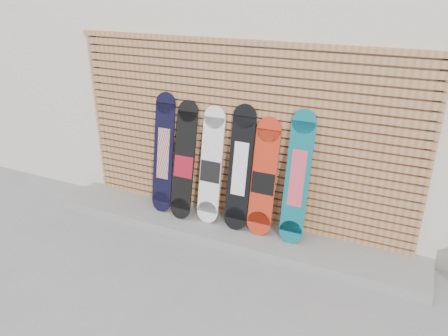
# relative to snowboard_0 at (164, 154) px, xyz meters

# --- Properties ---
(ground) EXTENTS (80.00, 80.00, 0.00)m
(ground) POSITION_rel_snowboard_0_xyz_m (1.09, -0.79, -0.87)
(ground) COLOR gray
(ground) RESTS_ON ground
(building) EXTENTS (12.00, 5.00, 3.60)m
(building) POSITION_rel_snowboard_0_xyz_m (1.59, 2.71, 0.93)
(building) COLOR beige
(building) RESTS_ON ground
(concrete_step) EXTENTS (4.60, 0.70, 0.12)m
(concrete_step) POSITION_rel_snowboard_0_xyz_m (0.94, -0.11, -0.81)
(concrete_step) COLOR gray
(concrete_step) RESTS_ON ground
(slat_wall) EXTENTS (4.26, 0.08, 2.29)m
(slat_wall) POSITION_rel_snowboard_0_xyz_m (0.94, 0.18, 0.33)
(slat_wall) COLOR #A26C43
(slat_wall) RESTS_ON ground
(snowboard_0) EXTENTS (0.27, 0.31, 1.51)m
(snowboard_0) POSITION_rel_snowboard_0_xyz_m (0.00, 0.00, 0.00)
(snowboard_0) COLOR black
(snowboard_0) RESTS_ON concrete_step
(snowboard_1) EXTENTS (0.27, 0.37, 1.45)m
(snowboard_1) POSITION_rel_snowboard_0_xyz_m (0.31, -0.03, -0.04)
(snowboard_1) COLOR black
(snowboard_1) RESTS_ON concrete_step
(snowboard_2) EXTENTS (0.27, 0.31, 1.42)m
(snowboard_2) POSITION_rel_snowboard_0_xyz_m (0.66, -0.00, -0.06)
(snowboard_2) COLOR white
(snowboard_2) RESTS_ON concrete_step
(snowboard_3) EXTENTS (0.28, 0.32, 1.48)m
(snowboard_3) POSITION_rel_snowboard_0_xyz_m (1.04, -0.01, -0.01)
(snowboard_3) COLOR black
(snowboard_3) RESTS_ON concrete_step
(snowboard_4) EXTENTS (0.29, 0.31, 1.37)m
(snowboard_4) POSITION_rel_snowboard_0_xyz_m (1.34, -0.00, -0.08)
(snowboard_4) COLOR red
(snowboard_4) RESTS_ON concrete_step
(snowboard_5) EXTENTS (0.27, 0.31, 1.51)m
(snowboard_5) POSITION_rel_snowboard_0_xyz_m (1.73, -0.00, -0.00)
(snowboard_5) COLOR #0B616E
(snowboard_5) RESTS_ON concrete_step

